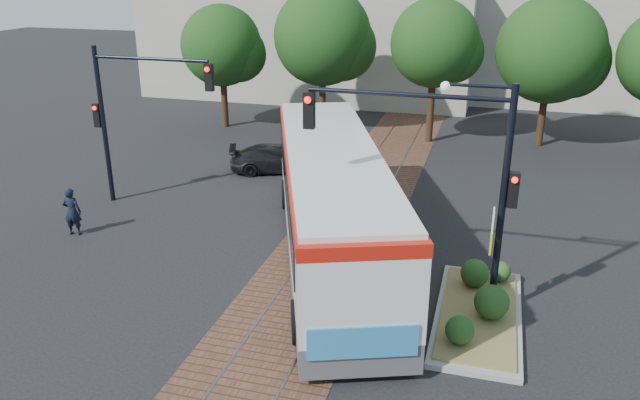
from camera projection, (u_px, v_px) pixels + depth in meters
The scene contains 10 objects.
ground at pixel (315, 278), 18.64m from camera, with size 120.00×120.00×0.00m, color black.
trackbed at pixel (346, 226), 22.22m from camera, with size 3.60×40.00×0.02m.
tree_row at pixel (430, 46), 31.30m from camera, with size 26.40×5.60×7.67m.
warehouses at pixel (424, 38), 43.18m from camera, with size 40.00×13.00×8.00m.
city_bus at pixel (332, 197), 19.40m from camera, with size 7.36×13.45×3.57m.
traffic_island at pixel (480, 306), 16.48m from camera, with size 2.20×5.20×1.13m.
signal_pole_main at pixel (455, 164), 15.42m from camera, with size 5.49×0.46×6.00m.
signal_pole_left at pixel (128, 105), 22.97m from camera, with size 4.99×0.34×6.00m.
officer at pixel (72, 212), 21.28m from camera, with size 0.62×0.40×1.69m, color black.
parked_car at pixel (277, 158), 27.80m from camera, with size 1.69×4.15×1.20m, color black.
Camera 1 is at (4.69, -15.87, 8.88)m, focal length 35.00 mm.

